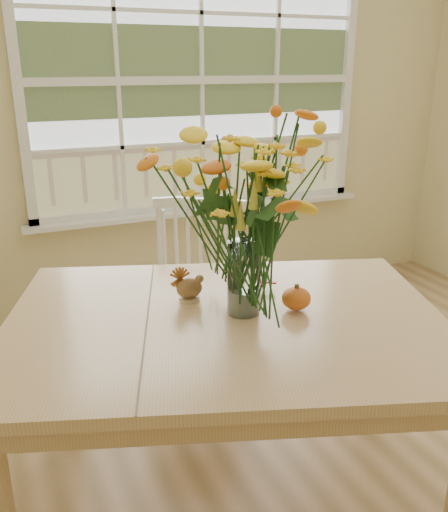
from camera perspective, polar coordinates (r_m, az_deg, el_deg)
name	(u,v)px	position (r m, az deg, el deg)	size (l,w,h in m)	color
wall_back	(200,111)	(3.73, -2.52, 14.96)	(4.00, 0.02, 2.70)	beige
window	(202,83)	(3.69, -2.34, 17.73)	(2.42, 0.12, 1.74)	silver
dining_table	(226,341)	(1.94, 0.24, -8.91)	(1.79, 1.52, 0.82)	tan
windsor_chair	(198,292)	(2.75, -2.77, -3.85)	(0.62, 0.62, 1.00)	white
flower_vase	(244,205)	(1.80, 2.17, 5.35)	(0.55, 0.55, 0.65)	white
pumpkin	(296,300)	(1.95, 7.61, -4.57)	(0.10, 0.10, 0.08)	#DE5C1A
turkey_figurine	(189,288)	(2.01, -3.68, -3.40)	(0.11, 0.08, 0.12)	#CCB78C
dark_gourd	(252,281)	(2.11, 2.96, -2.70)	(0.13, 0.09, 0.07)	#38160F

